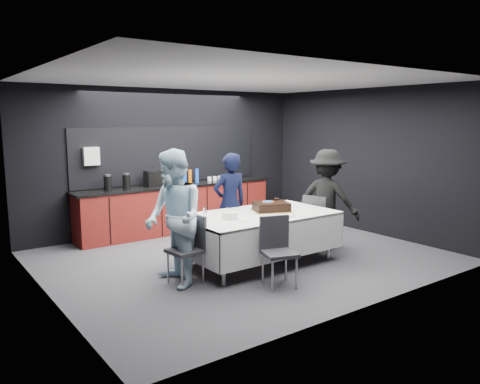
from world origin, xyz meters
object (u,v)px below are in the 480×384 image
party_table (259,222)px  person_center (230,203)px  person_right (327,199)px  champagne_flute (205,212)px  person_left (174,219)px  plate_stack (230,216)px  chair_left (190,244)px  chair_near (277,246)px  chair_right (317,217)px  cake_assembly (271,207)px

party_table → person_center: size_ratio=1.39×
person_right → champagne_flute: bearing=66.5°
champagne_flute → person_left: size_ratio=0.12×
plate_stack → person_right: size_ratio=0.14×
chair_left → person_left: person_left is taller
chair_near → person_center: size_ratio=0.56×
chair_right → person_center: size_ratio=0.56×
cake_assembly → champagne_flute: champagne_flute is taller
person_center → champagne_flute: bearing=44.3°
person_left → chair_left: bearing=94.1°
person_right → chair_near: bearing=90.3°
champagne_flute → person_left: bearing=-176.3°
champagne_flute → plate_stack: bearing=3.1°
plate_stack → chair_left: bearing=-175.0°
chair_right → chair_near: (-1.73, -0.99, 0.00)m
person_right → person_center: bearing=38.0°
plate_stack → chair_right: size_ratio=0.25×
cake_assembly → chair_left: (-1.57, -0.17, -0.31)m
plate_stack → chair_right: (1.92, 0.15, -0.30)m
chair_left → person_left: 0.44m
cake_assembly → champagne_flute: bearing=-174.3°
cake_assembly → chair_near: (-0.68, -0.94, -0.31)m
chair_right → person_left: bearing=-175.8°
champagne_flute → chair_right: size_ratio=0.24×
cake_assembly → person_center: size_ratio=0.42×
cake_assembly → person_right: person_right is taller
party_table → cake_assembly: 0.35m
party_table → chair_left: size_ratio=2.51×
party_table → cake_assembly: cake_assembly is taller
party_table → chair_right: (1.34, 0.10, -0.11)m
cake_assembly → plate_stack: size_ratio=2.95×
party_table → chair_left: bearing=-174.8°
chair_left → chair_right: bearing=4.7°
champagne_flute → person_center: bearing=39.7°
plate_stack → person_left: person_left is taller
party_table → person_left: person_left is taller
party_table → person_center: bearing=92.1°
party_table → champagne_flute: champagne_flute is taller
person_center → person_right: bearing=157.5°
plate_stack → champagne_flute: champagne_flute is taller
plate_stack → champagne_flute: bearing=-176.9°
chair_right → chair_left: bearing=-175.3°
champagne_flute → chair_near: bearing=-52.4°
plate_stack → chair_near: (0.19, -0.83, -0.30)m
cake_assembly → party_table: bearing=-169.5°
plate_stack → person_center: size_ratio=0.14×
person_center → person_left: size_ratio=0.91×
person_left → cake_assembly: bearing=100.8°
party_table → person_center: 0.77m
party_table → chair_right: 1.34m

